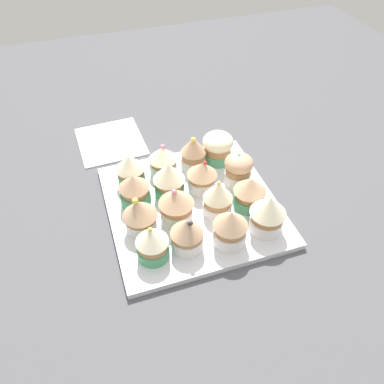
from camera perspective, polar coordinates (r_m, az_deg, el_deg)
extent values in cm
cube|color=#4C4C51|center=(75.10, 0.00, -3.10)|extent=(180.00, 180.00, 3.00)
cube|color=silver|center=(73.57, 0.00, -2.00)|extent=(31.66, 31.66, 1.20)
cylinder|color=#4C9E6B|center=(77.47, -9.06, 2.12)|extent=(5.42, 5.42, 2.45)
cylinder|color=#AD7F51|center=(76.26, -9.21, 3.14)|extent=(5.19, 5.19, 1.23)
cone|color=#F4EDC6|center=(74.82, -9.40, 4.42)|extent=(5.81, 5.81, 3.22)
cylinder|color=#4C9E6B|center=(73.01, -8.45, -0.85)|extent=(5.77, 5.77, 2.76)
cylinder|color=#AD7F51|center=(71.57, -8.62, 0.30)|extent=(5.10, 5.10, 1.35)
cone|color=tan|center=(70.15, -8.80, 1.53)|extent=(5.81, 5.81, 2.84)
cylinder|color=white|center=(68.68, -7.63, -4.71)|extent=(5.54, 5.54, 2.38)
cylinder|color=#AD7F51|center=(67.38, -7.77, -3.75)|extent=(5.26, 5.26, 1.10)
cone|color=tan|center=(65.76, -7.95, -2.46)|extent=(6.19, 6.19, 3.33)
sphere|color=#EAD64C|center=(64.97, -8.56, -1.37)|extent=(1.14, 1.14, 1.14)
cylinder|color=#4C9E6B|center=(64.68, -5.84, -8.84)|extent=(5.46, 5.46, 2.23)
cylinder|color=#AD7F51|center=(63.19, -5.96, -7.83)|extent=(5.05, 5.05, 1.51)
cone|color=#F4EDC6|center=(61.48, -6.11, -6.58)|extent=(5.53, 5.53, 2.86)
sphere|color=#EAD64C|center=(60.63, -6.31, -5.63)|extent=(0.81, 0.81, 0.81)
cylinder|color=white|center=(79.08, -4.32, 3.67)|extent=(5.63, 5.63, 2.42)
cylinder|color=#AD7F51|center=(77.95, -4.39, 4.65)|extent=(5.22, 5.22, 1.11)
cone|color=#F4EDC6|center=(76.68, -4.47, 5.80)|extent=(5.82, 5.82, 2.91)
sphere|color=pink|center=(76.20, -4.44, 6.77)|extent=(1.01, 1.01, 1.01)
cylinder|color=#4C9E6B|center=(74.32, -3.38, 0.42)|extent=(5.82, 5.82, 2.31)
cylinder|color=#AD7F51|center=(73.01, -3.44, 1.50)|extent=(5.15, 5.15, 1.50)
cone|color=#F4EDC6|center=(71.27, -3.53, 3.03)|extent=(6.18, 6.18, 3.70)
cylinder|color=white|center=(69.45, -2.31, -3.29)|extent=(5.92, 5.92, 2.73)
cylinder|color=#AD7F51|center=(67.89, -2.36, -2.09)|extent=(5.64, 5.64, 1.52)
cone|color=tan|center=(66.33, -2.42, -0.80)|extent=(6.41, 6.41, 2.83)
sphere|color=pink|center=(65.49, -2.70, 0.02)|extent=(0.95, 0.95, 0.95)
cylinder|color=white|center=(65.35, -0.76, -7.47)|extent=(5.52, 5.52, 2.58)
cylinder|color=#AD7F51|center=(63.93, -0.77, -6.47)|extent=(5.28, 5.28, 1.05)
cone|color=tan|center=(62.33, -0.79, -5.27)|extent=(5.68, 5.68, 3.10)
sphere|color=#333338|center=(60.97, -0.25, -4.71)|extent=(0.88, 0.88, 0.88)
cylinder|color=white|center=(80.23, 0.19, 4.47)|extent=(5.25, 5.25, 2.31)
cylinder|color=#AD7F51|center=(78.99, 0.20, 5.55)|extent=(4.79, 4.79, 1.59)
cone|color=tan|center=(77.39, 0.20, 7.04)|extent=(5.29, 5.29, 3.59)
sphere|color=#EAD64C|center=(76.10, 0.19, 7.85)|extent=(1.07, 1.07, 1.07)
cylinder|color=white|center=(75.12, 1.48, 1.26)|extent=(5.47, 5.47, 2.64)
cylinder|color=#AD7F51|center=(73.85, 1.51, 2.32)|extent=(4.96, 4.96, 1.11)
cone|color=tan|center=(72.53, 1.54, 3.48)|extent=(5.95, 5.95, 2.84)
sphere|color=red|center=(71.89, 1.97, 4.39)|extent=(0.77, 0.77, 0.77)
cylinder|color=white|center=(70.90, 3.80, -2.34)|extent=(5.43, 5.43, 2.31)
cylinder|color=#AD7F51|center=(69.55, 3.87, -1.28)|extent=(4.98, 4.98, 1.45)
cone|color=#F4EDC6|center=(67.71, 3.97, 0.26)|extent=(5.45, 5.45, 3.76)
sphere|color=#EAD64C|center=(66.50, 4.08, 1.37)|extent=(0.71, 0.71, 0.71)
cylinder|color=white|center=(66.34, 5.62, -6.57)|extent=(5.76, 5.76, 2.76)
cylinder|color=#AD7F51|center=(64.73, 5.75, -5.40)|extent=(5.39, 5.39, 1.43)
cone|color=tan|center=(63.02, 5.90, -4.07)|extent=(6.03, 6.03, 3.11)
cylinder|color=#4C9E6B|center=(82.12, 3.79, 5.42)|extent=(5.87, 5.87, 2.24)
cylinder|color=#AD7F51|center=(80.95, 3.86, 6.45)|extent=(5.38, 5.38, 1.52)
ellipsoid|color=#F4EDC6|center=(79.78, 3.92, 7.54)|extent=(6.45, 6.45, 3.89)
cylinder|color=white|center=(77.05, 6.82, 2.21)|extent=(5.31, 5.31, 2.60)
cylinder|color=#AD7F51|center=(75.76, 6.95, 3.30)|extent=(5.01, 5.01, 1.30)
ellipsoid|color=tan|center=(74.64, 7.06, 4.30)|extent=(5.71, 5.71, 3.60)
sphere|color=#4CB266|center=(73.78, 7.08, 5.45)|extent=(0.69, 0.69, 0.69)
cylinder|color=#4C9E6B|center=(72.68, 8.46, -1.33)|extent=(5.66, 5.66, 2.37)
cylinder|color=#AD7F51|center=(71.31, 8.62, -0.24)|extent=(5.07, 5.07, 1.53)
cone|color=tan|center=(69.79, 8.81, 1.05)|extent=(6.11, 6.11, 2.90)
cylinder|color=white|center=(69.21, 11.01, -4.65)|extent=(5.89, 5.89, 2.61)
cylinder|color=#AD7F51|center=(67.67, 11.24, -3.50)|extent=(5.59, 5.59, 1.57)
cone|color=#F4EDC6|center=(65.76, 11.56, -1.95)|extent=(6.43, 6.43, 3.72)
cube|color=white|center=(91.57, -12.11, 7.52)|extent=(16.10, 15.16, 0.60)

